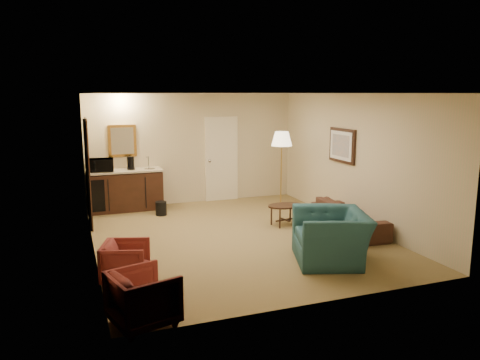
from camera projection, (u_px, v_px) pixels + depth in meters
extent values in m
plane|color=olive|center=(236.00, 236.00, 8.64)|extent=(6.00, 6.00, 0.00)
cube|color=beige|center=(193.00, 149.00, 11.17)|extent=(5.00, 0.02, 2.60)
cube|color=beige|center=(90.00, 175.00, 7.55)|extent=(0.02, 6.00, 2.60)
cube|color=beige|center=(354.00, 160.00, 9.26)|extent=(0.02, 6.00, 2.60)
cube|color=white|center=(235.00, 93.00, 8.17)|extent=(5.00, 6.00, 0.02)
cube|color=#F5EAC8|center=(221.00, 159.00, 11.43)|extent=(0.82, 0.06, 2.05)
cube|color=black|center=(88.00, 174.00, 9.18)|extent=(0.06, 0.98, 2.10)
cube|color=gold|center=(122.00, 141.00, 10.54)|extent=(0.62, 0.04, 0.72)
cube|color=#331B11|center=(342.00, 146.00, 9.57)|extent=(0.06, 0.90, 0.70)
cube|color=#391C12|center=(126.00, 190.00, 10.51)|extent=(1.64, 0.58, 0.92)
imported|color=black|center=(349.00, 212.00, 8.91)|extent=(0.71, 1.92, 0.73)
imported|color=#205050|center=(331.00, 228.00, 7.27)|extent=(1.14, 1.41, 1.06)
imported|color=maroon|center=(126.00, 260.00, 6.52)|extent=(0.73, 0.75, 0.63)
imported|color=maroon|center=(143.00, 295.00, 5.28)|extent=(0.80, 0.83, 0.70)
cube|color=#331B11|center=(285.00, 215.00, 9.35)|extent=(0.80, 0.61, 0.42)
cube|color=gold|center=(281.00, 170.00, 10.63)|extent=(0.50, 0.50, 1.77)
cylinder|color=black|center=(161.00, 208.00, 10.12)|extent=(0.29, 0.29, 0.30)
imported|color=black|center=(101.00, 164.00, 10.20)|extent=(0.54, 0.34, 0.35)
cylinder|color=black|center=(131.00, 163.00, 10.46)|extent=(0.18, 0.18, 0.29)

